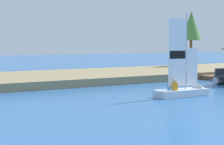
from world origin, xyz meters
TOP-DOWN VIEW (x-y plane):
  - shore_bank at (0.00, 22.30)m, footprint 80.00×11.14m
  - shoreline_tree_centre at (19.84, 25.75)m, footprint 2.53×2.53m
  - sailboat at (3.36, 9.00)m, footprint 4.11×1.29m

SIDE VIEW (x-z plane):
  - shore_bank at x=0.00m, z-range 0.00..0.64m
  - sailboat at x=3.36m, z-range -2.35..3.23m
  - shoreline_tree_centre at x=19.84m, z-range 2.16..8.88m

